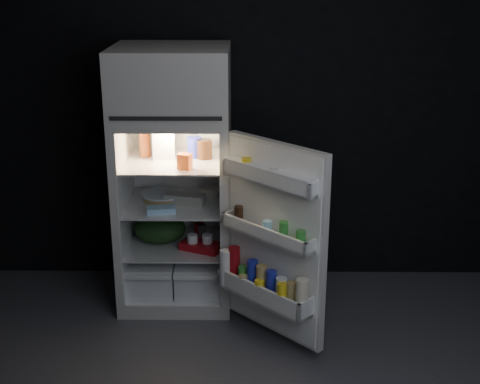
{
  "coord_description": "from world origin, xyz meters",
  "views": [
    {
      "loc": [
        -0.07,
        -3.02,
        2.3
      ],
      "look_at": [
        -0.11,
        1.0,
        0.9
      ],
      "focal_mm": 50.0,
      "sensor_mm": 36.0,
      "label": 1
    }
  ],
  "objects_px": {
    "egg_carton": "(185,199)",
    "yogurt_tray": "(201,246)",
    "milk_jug": "(163,140)",
    "refrigerator": "(174,169)",
    "fridge_door": "(271,245)"
  },
  "relations": [
    {
      "from": "refrigerator",
      "to": "fridge_door",
      "type": "height_order",
      "value": "refrigerator"
    },
    {
      "from": "fridge_door",
      "to": "yogurt_tray",
      "type": "xyz_separation_m",
      "value": [
        -0.46,
        0.48,
        -0.22
      ]
    },
    {
      "from": "fridge_door",
      "to": "refrigerator",
      "type": "bearing_deg",
      "value": 134.97
    },
    {
      "from": "refrigerator",
      "to": "milk_jug",
      "type": "bearing_deg",
      "value": 155.44
    },
    {
      "from": "fridge_door",
      "to": "egg_carton",
      "type": "distance_m",
      "value": 0.81
    },
    {
      "from": "refrigerator",
      "to": "egg_carton",
      "type": "height_order",
      "value": "refrigerator"
    },
    {
      "from": "refrigerator",
      "to": "egg_carton",
      "type": "bearing_deg",
      "value": -45.72
    },
    {
      "from": "refrigerator",
      "to": "yogurt_tray",
      "type": "height_order",
      "value": "refrigerator"
    },
    {
      "from": "egg_carton",
      "to": "yogurt_tray",
      "type": "distance_m",
      "value": 0.34
    },
    {
      "from": "egg_carton",
      "to": "yogurt_tray",
      "type": "xyz_separation_m",
      "value": [
        0.11,
        -0.08,
        -0.31
      ]
    },
    {
      "from": "refrigerator",
      "to": "egg_carton",
      "type": "relative_size",
      "value": 6.55
    },
    {
      "from": "fridge_door",
      "to": "egg_carton",
      "type": "bearing_deg",
      "value": 135.06
    },
    {
      "from": "fridge_door",
      "to": "egg_carton",
      "type": "relative_size",
      "value": 4.49
    },
    {
      "from": "milk_jug",
      "to": "egg_carton",
      "type": "relative_size",
      "value": 0.88
    },
    {
      "from": "milk_jug",
      "to": "egg_carton",
      "type": "xyz_separation_m",
      "value": [
        0.15,
        -0.11,
        -0.38
      ]
    }
  ]
}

